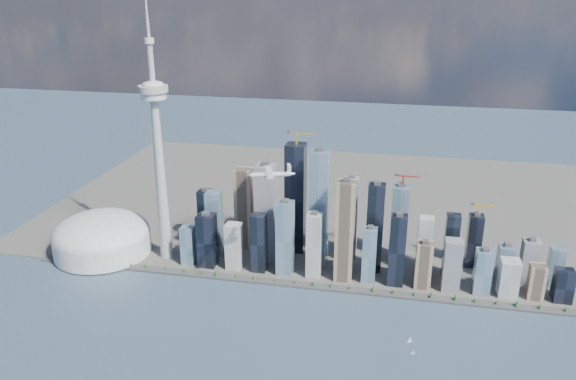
% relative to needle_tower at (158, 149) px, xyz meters
% --- Properties ---
extents(ground, '(4000.00, 4000.00, 0.00)m').
position_rel_needle_tower_xyz_m(ground, '(300.00, -310.00, -235.84)').
color(ground, '#364C5E').
rests_on(ground, ground).
extents(seawall, '(1100.00, 22.00, 4.00)m').
position_rel_needle_tower_xyz_m(seawall, '(300.00, -60.00, -233.84)').
color(seawall, '#383838').
rests_on(seawall, ground).
extents(land, '(1400.00, 900.00, 3.00)m').
position_rel_needle_tower_xyz_m(land, '(300.00, 390.00, -234.34)').
color(land, '#4C4C47').
rests_on(land, ground).
extents(shoreline_trees, '(960.53, 7.20, 8.80)m').
position_rel_needle_tower_xyz_m(shoreline_trees, '(300.00, -60.00, -227.06)').
color(shoreline_trees, '#3F2D1E').
rests_on(shoreline_trees, seawall).
extents(skyscraper_cluster, '(736.00, 142.00, 261.09)m').
position_rel_needle_tower_xyz_m(skyscraper_cluster, '(359.62, 26.82, -154.75)').
color(skyscraper_cluster, black).
rests_on(skyscraper_cluster, land).
extents(needle_tower, '(56.00, 56.00, 550.50)m').
position_rel_needle_tower_xyz_m(needle_tower, '(0.00, 0.00, 0.00)').
color(needle_tower, '#A0A19C').
rests_on(needle_tower, land).
extents(dome_stadium, '(200.00, 200.00, 86.00)m').
position_rel_needle_tower_xyz_m(dome_stadium, '(-140.00, -10.00, -196.40)').
color(dome_stadium, '#B9B9B9').
rests_on(dome_stadium, land).
extents(airplane, '(76.63, 68.46, 19.08)m').
position_rel_needle_tower_xyz_m(airplane, '(259.36, -133.50, 11.85)').
color(airplane, silver).
rests_on(airplane, ground).
extents(sailboat_west, '(7.54, 3.85, 10.52)m').
position_rel_needle_tower_xyz_m(sailboat_west, '(506.17, -230.48, -232.46)').
color(sailboat_west, white).
rests_on(sailboat_west, ground).
extents(sailboat_east, '(7.69, 4.23, 10.81)m').
position_rel_needle_tower_xyz_m(sailboat_east, '(500.69, -199.82, -232.37)').
color(sailboat_east, white).
rests_on(sailboat_east, ground).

